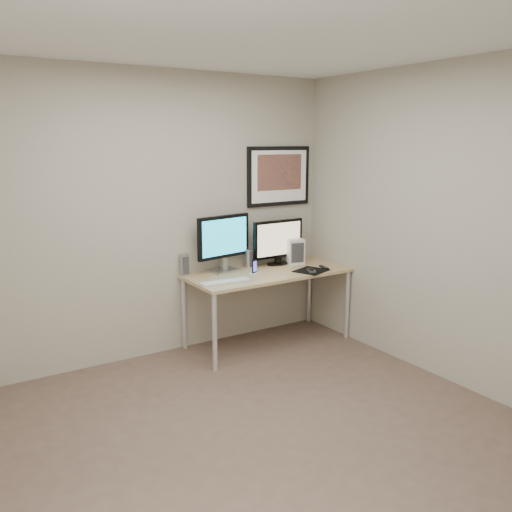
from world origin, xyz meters
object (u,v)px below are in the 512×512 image
at_px(monitor_large, 224,241).
at_px(desk, 268,278).
at_px(framed_art, 279,176).
at_px(keyboard, 226,282).
at_px(monitor_tv, 278,241).
at_px(speaker_left, 184,265).
at_px(speaker_right, 249,259).
at_px(fan_unit, 295,252).
at_px(phone_dock, 254,267).

bearing_deg(monitor_large, desk, -42.82).
bearing_deg(framed_art, keyboard, -152.29).
bearing_deg(monitor_tv, speaker_left, 172.63).
xyz_separation_m(monitor_tv, keyboard, (-0.81, -0.34, -0.24)).
height_order(monitor_large, speaker_right, monitor_large).
height_order(desk, keyboard, keyboard).
distance_m(framed_art, monitor_large, 0.93).
bearing_deg(keyboard, desk, 18.99).
relative_size(monitor_large, speaker_left, 3.00).
height_order(framed_art, fan_unit, framed_art).
bearing_deg(speaker_left, desk, -24.64).
bearing_deg(speaker_right, monitor_tv, -28.88).
height_order(speaker_right, fan_unit, fan_unit).
height_order(speaker_left, phone_dock, speaker_left).
relative_size(framed_art, speaker_left, 3.75).
relative_size(desk, phone_dock, 11.04).
bearing_deg(desk, fan_unit, 17.02).
bearing_deg(keyboard, monitor_large, 67.07).
relative_size(monitor_large, keyboard, 1.26).
distance_m(phone_dock, fan_unit, 0.62).
bearing_deg(framed_art, fan_unit, -69.35).
xyz_separation_m(desk, monitor_tv, (0.26, 0.20, 0.31)).
bearing_deg(speaker_left, phone_dock, -32.58).
distance_m(monitor_large, keyboard, 0.51).
bearing_deg(speaker_left, framed_art, -1.19).
bearing_deg(monitor_large, fan_unit, -17.30).
distance_m(framed_art, speaker_right, 0.91).
height_order(framed_art, keyboard, framed_art).
bearing_deg(monitor_tv, phone_dock, -153.83).
bearing_deg(framed_art, speaker_right, -167.87).
relative_size(framed_art, speaker_right, 4.00).
distance_m(framed_art, keyboard, 1.35).
bearing_deg(speaker_right, monitor_large, 160.66).
height_order(monitor_tv, keyboard, monitor_tv).
bearing_deg(keyboard, monitor_tv, 27.35).
distance_m(speaker_left, phone_dock, 0.66).
bearing_deg(desk, monitor_tv, 37.62).
relative_size(desk, speaker_right, 8.54).
xyz_separation_m(speaker_right, keyboard, (-0.48, -0.38, -0.09)).
relative_size(speaker_left, keyboard, 0.42).
relative_size(framed_art, monitor_tv, 1.28).
bearing_deg(keyboard, framed_art, 32.26).
relative_size(desk, framed_art, 2.13).
relative_size(framed_art, phone_dock, 5.17).
bearing_deg(speaker_right, framed_art, -9.19).
relative_size(monitor_tv, keyboard, 1.24).
distance_m(monitor_tv, fan_unit, 0.22).
distance_m(framed_art, phone_dock, 1.04).
xyz_separation_m(desk, keyboard, (-0.55, -0.14, 0.07)).
height_order(speaker_right, phone_dock, speaker_right).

